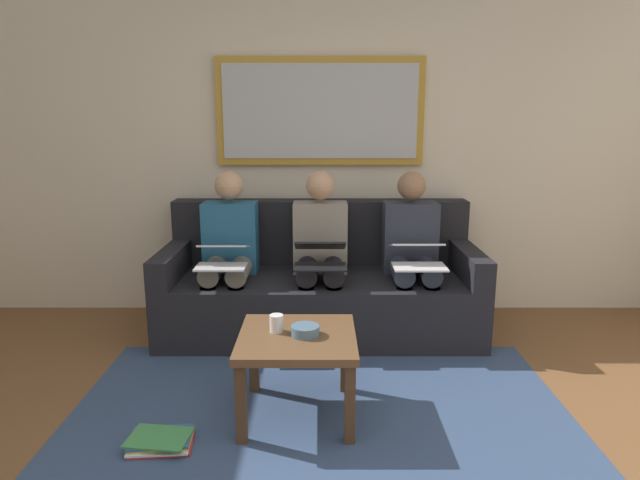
# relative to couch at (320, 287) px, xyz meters

# --- Properties ---
(wall_rear) EXTENTS (6.00, 0.12, 2.60)m
(wall_rear) POSITION_rel_couch_xyz_m (0.00, -0.48, 0.99)
(wall_rear) COLOR beige
(wall_rear) RESTS_ON ground_plane
(area_rug) EXTENTS (2.60, 1.80, 0.01)m
(area_rug) POSITION_rel_couch_xyz_m (0.00, 1.27, -0.31)
(area_rug) COLOR #33476B
(area_rug) RESTS_ON ground_plane
(couch) EXTENTS (2.20, 0.90, 0.90)m
(couch) POSITION_rel_couch_xyz_m (0.00, 0.00, 0.00)
(couch) COLOR black
(couch) RESTS_ON ground_plane
(framed_mirror) EXTENTS (1.54, 0.05, 0.79)m
(framed_mirror) POSITION_rel_couch_xyz_m (0.00, -0.39, 1.24)
(framed_mirror) COLOR #B7892D
(coffee_table) EXTENTS (0.59, 0.59, 0.44)m
(coffee_table) POSITION_rel_couch_xyz_m (0.12, 1.22, 0.06)
(coffee_table) COLOR brown
(coffee_table) RESTS_ON ground_plane
(cup) EXTENTS (0.07, 0.07, 0.09)m
(cup) POSITION_rel_couch_xyz_m (0.22, 1.18, 0.17)
(cup) COLOR silver
(cup) RESTS_ON coffee_table
(bowl) EXTENTS (0.14, 0.14, 0.05)m
(bowl) POSITION_rel_couch_xyz_m (0.08, 1.22, 0.15)
(bowl) COLOR slate
(bowl) RESTS_ON coffee_table
(person_left) EXTENTS (0.38, 0.58, 1.14)m
(person_left) POSITION_rel_couch_xyz_m (-0.64, 0.07, 0.30)
(person_left) COLOR #2D3342
(person_left) RESTS_ON couch
(laptop_white) EXTENTS (0.34, 0.35, 0.15)m
(laptop_white) POSITION_rel_couch_xyz_m (-0.64, 0.31, 0.32)
(laptop_white) COLOR white
(person_middle) EXTENTS (0.38, 0.58, 1.14)m
(person_middle) POSITION_rel_couch_xyz_m (0.00, 0.07, 0.30)
(person_middle) COLOR gray
(person_middle) RESTS_ON couch
(laptop_black) EXTENTS (0.34, 0.36, 0.16)m
(laptop_black) POSITION_rel_couch_xyz_m (0.00, 0.30, 0.31)
(laptop_black) COLOR black
(person_right) EXTENTS (0.38, 0.58, 1.14)m
(person_right) POSITION_rel_couch_xyz_m (0.64, 0.07, 0.30)
(person_right) COLOR #235B84
(person_right) RESTS_ON couch
(laptop_silver) EXTENTS (0.32, 0.33, 0.14)m
(laptop_silver) POSITION_rel_couch_xyz_m (0.64, 0.32, 0.31)
(laptop_silver) COLOR silver
(magazine_stack) EXTENTS (0.31, 0.25, 0.05)m
(magazine_stack) POSITION_rel_couch_xyz_m (0.75, 1.50, -0.28)
(magazine_stack) COLOR red
(magazine_stack) RESTS_ON ground_plane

